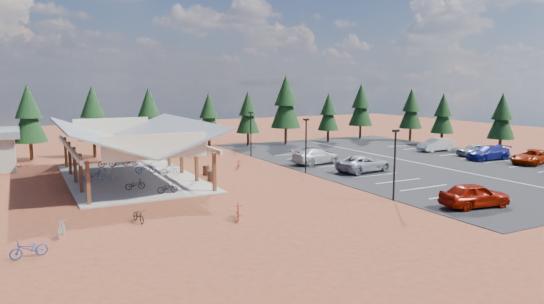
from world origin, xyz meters
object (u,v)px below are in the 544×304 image
Objects in this scene: lamp_post_2 at (251,131)px; bike_3 at (107,162)px; bike_14 at (209,170)px; car_3 at (316,156)px; lamp_post_1 at (306,142)px; bike_4 at (168,188)px; bike_8 at (139,216)px; bike_11 at (238,211)px; car_9 at (436,145)px; lamp_post_0 at (395,160)px; trash_bin_1 at (206,170)px; trash_bin_0 at (211,176)px; bike_1 at (108,174)px; bike_5 at (170,170)px; car_2 at (364,163)px; car_6 at (532,157)px; car_8 at (474,150)px; bike_7 at (130,161)px; bike_pavilion at (130,136)px; bike_2 at (94,175)px; car_4 at (315,153)px; car_7 at (488,153)px; bike_6 at (146,168)px; car_0 at (475,195)px; bike_0 at (135,184)px; bike_9 at (62,229)px; bike_15 at (238,164)px.

bike_3 is (-16.04, -0.53, -2.37)m from lamp_post_2.
car_3 reaches higher than bike_14.
lamp_post_1 reaches higher than bike_4.
bike_11 is (5.62, -2.19, 0.09)m from bike_8.
lamp_post_1 reaches higher than car_9.
lamp_post_0 is 3.39× the size of bike_4.
trash_bin_1 reaches higher than bike_4.
trash_bin_0 is 0.59× the size of bike_4.
bike_5 is (5.30, -0.41, -0.00)m from bike_1.
bike_4 is (-13.87, 9.46, -2.48)m from lamp_post_0.
car_6 is at bearing -110.75° from car_2.
car_8 is at bearing -17.59° from bike_14.
bike_7 is at bearing -98.46° from car_8.
lamp_post_2 reaches higher than car_6.
bike_pavilion is 10.58× the size of bike_1.
trash_bin_1 is at bearing -138.46° from bike_7.
bike_2 is 40.17m from car_9.
car_4 reaches higher than bike_3.
car_7 is 1.23× the size of car_8.
lamp_post_1 reaches higher than trash_bin_1.
car_0 reaches higher than bike_6.
car_7 is (-1.68, 3.99, 0.01)m from car_6.
lamp_post_2 is at bearing -54.41° from bike_0.
bike_8 is 1.05× the size of bike_9.
lamp_post_1 is 15.05m from bike_6.
bike_1 reaches higher than bike_9.
car_4 reaches higher than bike_1.
bike_0 is 0.29× the size of car_6.
bike_14 is (9.23, 12.65, -0.01)m from bike_8.
lamp_post_0 is at bearing -73.39° from bike_14.
car_9 is at bearing 7.88° from trash_bin_0.
car_2 is 1.08× the size of car_7.
bike_8 is (-8.92, -12.58, -0.04)m from trash_bin_1.
bike_6 is 4.89m from bike_7.
bike_6 is 1.14× the size of bike_11.
bike_11 is at bearing -158.86° from bike_4.
trash_bin_1 is 9.38m from bike_7.
trash_bin_0 is at bearing 116.78° from car_4.
bike_6 is at bearing 117.70° from bike_11.
car_8 is at bearing -111.80° from bike_1.
car_8 reaches higher than bike_0.
lamp_post_0 is 15.90m from trash_bin_0.
lamp_post_0 reaches higher than car_9.
bike_6 is at bearing 46.08° from car_0.
lamp_post_0 is 17.92m from trash_bin_1.
car_7 is (31.13, -3.27, 0.34)m from trash_bin_0.
lamp_post_0 is 26.09m from car_8.
bike_1 reaches higher than bike_15.
trash_bin_1 is 5.64m from bike_6.
car_6 is at bearing -117.32° from car_4.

